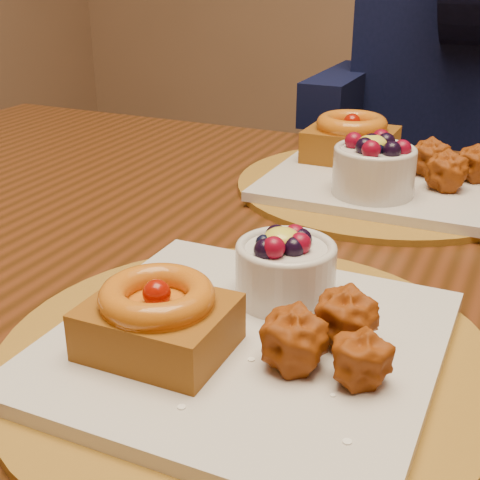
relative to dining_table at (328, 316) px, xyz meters
The scene contains 4 objects.
dining_table is the anchor object (origin of this frame).
place_setting_near 0.24m from the dining_table, 90.59° to the right, with size 0.38×0.38×0.08m.
place_setting_far 0.24m from the dining_table, 90.93° to the left, with size 0.38×0.38×0.09m.
diner 0.81m from the dining_table, 87.18° to the left, with size 0.53×0.50×0.86m.
Camera 1 is at (0.16, -0.65, 1.04)m, focal length 50.00 mm.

